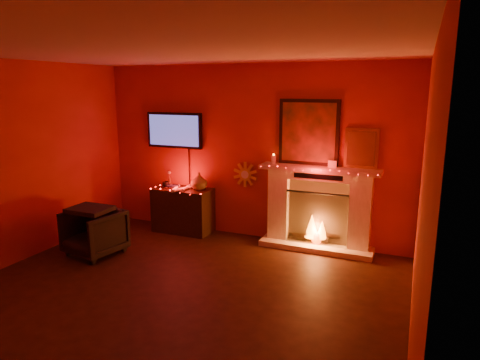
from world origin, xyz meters
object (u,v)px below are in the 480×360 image
object	(u,v)px
tv	(175,130)
console_table	(184,208)
fireplace	(318,200)
sunburst_clock	(245,174)
armchair	(94,232)

from	to	relation	value
tv	console_table	xyz separation A→B (m)	(0.25, -0.19, -1.25)
fireplace	sunburst_clock	xyz separation A→B (m)	(-1.19, 0.09, 0.28)
tv	armchair	world-z (taller)	tv
fireplace	armchair	bearing A→B (deg)	-152.20
tv	armchair	xyz separation A→B (m)	(-0.41, -1.57, -1.32)
fireplace	sunburst_clock	size ratio (longest dim) A/B	5.45
fireplace	sunburst_clock	distance (m)	1.23
armchair	tv	bearing A→B (deg)	85.83
fireplace	armchair	size ratio (longest dim) A/B	3.05
console_table	armchair	distance (m)	1.53
fireplace	tv	distance (m)	2.61
sunburst_clock	armchair	bearing A→B (deg)	-136.17
fireplace	console_table	size ratio (longest dim) A/B	2.17
fireplace	sunburst_clock	world-z (taller)	fireplace
tv	armchair	bearing A→B (deg)	-104.74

